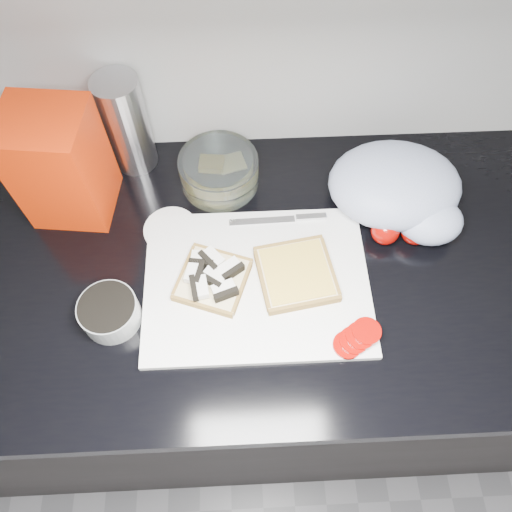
{
  "coord_description": "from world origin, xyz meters",
  "views": [
    {
      "loc": [
        -0.03,
        0.75,
        1.71
      ],
      "look_at": [
        -0.01,
        1.18,
        0.95
      ],
      "focal_mm": 35.0,
      "sensor_mm": 36.0,
      "label": 1
    }
  ],
  "objects": [
    {
      "name": "bread_bag",
      "position": [
        -0.35,
        1.35,
        1.01
      ],
      "size": [
        0.16,
        0.15,
        0.23
      ],
      "primitive_type": "cube",
      "rotation": [
        0.0,
        0.0,
        -0.12
      ],
      "color": "red",
      "rests_on": "countertop"
    },
    {
      "name": "base_cabinet",
      "position": [
        0.0,
        1.2,
        0.43
      ],
      "size": [
        3.5,
        0.6,
        0.86
      ],
      "primitive_type": "cube",
      "color": "black",
      "rests_on": "ground"
    },
    {
      "name": "grocery_bag",
      "position": [
        0.27,
        1.31,
        0.95
      ],
      "size": [
        0.26,
        0.23,
        0.11
      ],
      "rotation": [
        0.0,
        0.0,
        -0.05
      ],
      "color": "#B1BBDA",
      "rests_on": "countertop"
    },
    {
      "name": "bread_right",
      "position": [
        0.06,
        1.16,
        0.92
      ],
      "size": [
        0.16,
        0.16,
        0.02
      ],
      "rotation": [
        0.0,
        0.0,
        0.16
      ],
      "color": "beige",
      "rests_on": "cutting_board"
    },
    {
      "name": "tub_lid",
      "position": [
        -0.17,
        1.27,
        0.9
      ],
      "size": [
        0.1,
        0.1,
        0.01
      ],
      "primitive_type": "cylinder",
      "rotation": [
        0.0,
        0.0,
        -0.01
      ],
      "color": "white",
      "rests_on": "countertop"
    },
    {
      "name": "seed_tub",
      "position": [
        -0.26,
        1.1,
        0.93
      ],
      "size": [
        0.1,
        0.1,
        0.05
      ],
      "color": "gray",
      "rests_on": "countertop"
    },
    {
      "name": "tomato_slices",
      "position": [
        0.15,
        1.04,
        0.92
      ],
      "size": [
        0.09,
        0.08,
        0.02
      ],
      "rotation": [
        0.0,
        0.0,
        0.05
      ],
      "color": "#940803",
      "rests_on": "cutting_board"
    },
    {
      "name": "knife",
      "position": [
        0.06,
        1.28,
        0.91
      ],
      "size": [
        0.19,
        0.02,
        0.01
      ],
      "rotation": [
        0.0,
        0.0,
        0.03
      ],
      "color": "silver",
      "rests_on": "cutting_board"
    },
    {
      "name": "glass_bowl",
      "position": [
        -0.07,
        1.39,
        0.93
      ],
      "size": [
        0.16,
        0.16,
        0.07
      ],
      "rotation": [
        0.0,
        0.0,
        -0.11
      ],
      "color": "silver",
      "rests_on": "countertop"
    },
    {
      "name": "bread_left",
      "position": [
        -0.08,
        1.16,
        0.92
      ],
      "size": [
        0.15,
        0.15,
        0.04
      ],
      "rotation": [
        0.0,
        0.0,
        -0.35
      ],
      "color": "beige",
      "rests_on": "cutting_board"
    },
    {
      "name": "cutting_board",
      "position": [
        -0.01,
        1.15,
        0.91
      ],
      "size": [
        0.4,
        0.3,
        0.01
      ],
      "primitive_type": "cube",
      "color": "white",
      "rests_on": "countertop"
    },
    {
      "name": "countertop",
      "position": [
        0.0,
        1.2,
        0.88
      ],
      "size": [
        3.5,
        0.64,
        0.04
      ],
      "primitive_type": "cube",
      "color": "black",
      "rests_on": "base_cabinet"
    },
    {
      "name": "whole_tomatoes",
      "position": [
        0.26,
        1.24,
        0.93
      ],
      "size": [
        0.11,
        0.06,
        0.05
      ],
      "rotation": [
        0.0,
        0.0,
        0.28
      ],
      "color": "#940803",
      "rests_on": "countertop"
    },
    {
      "name": "steel_canister",
      "position": [
        -0.24,
        1.45,
        1.0
      ],
      "size": [
        0.09,
        0.09,
        0.21
      ],
      "primitive_type": "cylinder",
      "color": "#ADADB2",
      "rests_on": "countertop"
    }
  ]
}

